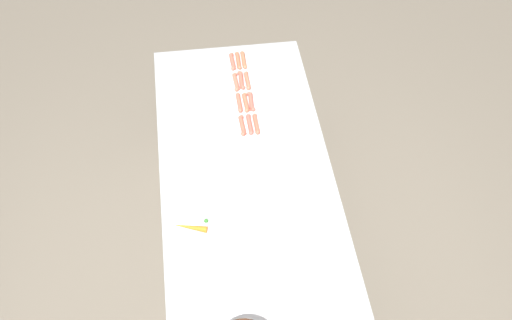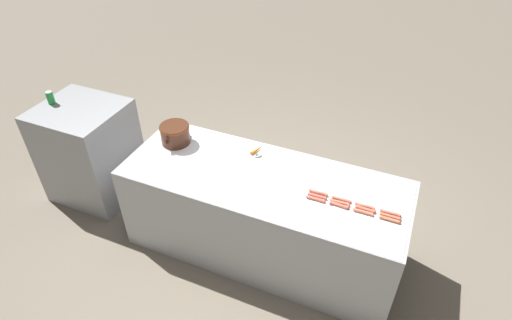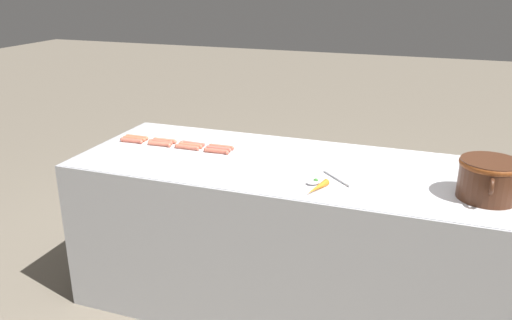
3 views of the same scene
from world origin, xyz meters
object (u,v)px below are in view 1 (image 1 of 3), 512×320
hot_dog_6 (246,102)px  hot_dog_8 (232,62)px  hot_dog_11 (242,125)px  serving_spoon (211,225)px  hot_dog_1 (247,81)px  hot_dog_7 (250,124)px  hot_dog_3 (256,124)px  hot_dog_0 (244,60)px  hot_dog_4 (238,61)px  hot_dog_10 (239,103)px  hot_dog_2 (251,102)px  hot_dog_5 (241,80)px  hot_dog_9 (236,82)px  carrot (191,227)px

hot_dog_6 → hot_dog_8: same height
hot_dog_11 → serving_spoon: (0.23, 0.65, -0.00)m
hot_dog_1 → serving_spoon: hot_dog_1 is taller
hot_dog_7 → hot_dog_3: bearing=176.9°
serving_spoon → hot_dog_1: bearing=-106.5°
hot_dog_7 → hot_dog_11: 0.04m
hot_dog_7 → hot_dog_0: bearing=-93.4°
hot_dog_4 → hot_dog_11: size_ratio=1.00×
hot_dog_4 → hot_dog_10: bearing=84.3°
hot_dog_2 → hot_dog_5: same height
hot_dog_4 → hot_dog_1: bearing=99.7°
hot_dog_1 → hot_dog_8: same height
hot_dog_9 → hot_dog_11: (0.01, 0.36, 0.00)m
hot_dog_6 → hot_dog_2: bearing=-174.2°
hot_dog_0 → hot_dog_1: same height
hot_dog_0 → hot_dog_3: 0.55m
hot_dog_8 → hot_dog_10: (0.00, 0.36, 0.00)m
hot_dog_9 → serving_spoon: 1.04m
hot_dog_4 → hot_dog_5: 0.18m
hot_dog_2 → hot_dog_11: 0.20m
hot_dog_4 → hot_dog_10: size_ratio=1.00×
hot_dog_4 → hot_dog_5: bearing=89.1°
hot_dog_5 → hot_dog_9: size_ratio=1.00×
hot_dog_1 → hot_dog_11: 0.37m
hot_dog_0 → hot_dog_2: 0.37m
hot_dog_4 → hot_dog_8: bearing=7.2°
hot_dog_4 → hot_dog_11: bearing=85.8°
carrot → hot_dog_5: bearing=-109.6°
hot_dog_11 → serving_spoon: 0.69m
hot_dog_5 → hot_dog_7: size_ratio=1.00×
hot_dog_1 → hot_dog_4: same height
hot_dog_3 → serving_spoon: (0.30, 0.65, -0.00)m
hot_dog_3 → serving_spoon: hot_dog_3 is taller
hot_dog_9 → serving_spoon: size_ratio=0.71×
hot_dog_0 → hot_dog_8: bearing=5.6°
hot_dog_2 → hot_dog_8: size_ratio=1.00×
hot_dog_7 → hot_dog_10: same height
hot_dog_1 → hot_dog_4: 0.19m
hot_dog_3 → serving_spoon: size_ratio=0.71×
hot_dog_2 → hot_dog_8: (0.07, -0.37, 0.00)m
hot_dog_2 → hot_dog_4: size_ratio=1.00×
hot_dog_8 → hot_dog_9: bearing=90.1°
hot_dog_6 → serving_spoon: hot_dog_6 is taller
hot_dog_0 → hot_dog_10: (0.07, 0.37, 0.00)m
hot_dog_7 → hot_dog_1: bearing=-95.1°
hot_dog_9 → carrot: (0.33, 1.01, 0.00)m
hot_dog_3 → hot_dog_9: same height
hot_dog_0 → hot_dog_10: same height
hot_dog_0 → hot_dog_5: bearing=78.9°
hot_dog_10 → carrot: bearing=68.4°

